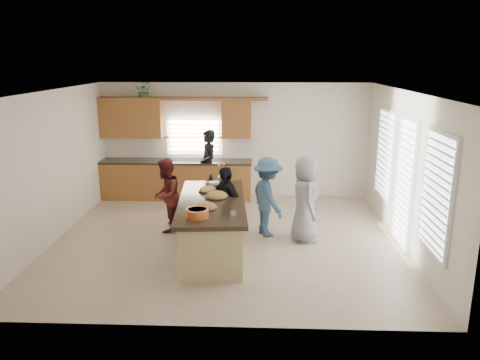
{
  "coord_description": "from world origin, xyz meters",
  "views": [
    {
      "loc": [
        0.58,
        -8.35,
        3.37
      ],
      "look_at": [
        0.24,
        0.12,
        1.15
      ],
      "focal_mm": 35.0,
      "sensor_mm": 36.0,
      "label": 1
    }
  ],
  "objects_px": {
    "woman_right_back": "(268,197)",
    "woman_right_front": "(305,199)",
    "salad_bowl": "(197,213)",
    "woman_left_front": "(226,205)",
    "woman_left_back": "(208,165)",
    "woman_left_mid": "(166,195)",
    "island": "(212,227)"
  },
  "relations": [
    {
      "from": "island",
      "to": "salad_bowl",
      "type": "xyz_separation_m",
      "value": [
        -0.13,
        -0.94,
        0.58
      ]
    },
    {
      "from": "salad_bowl",
      "to": "woman_right_front",
      "type": "relative_size",
      "value": 0.22
    },
    {
      "from": "island",
      "to": "woman_left_back",
      "type": "bearing_deg",
      "value": 92.95
    },
    {
      "from": "woman_left_back",
      "to": "woman_left_mid",
      "type": "xyz_separation_m",
      "value": [
        -0.61,
        -2.16,
        -0.12
      ]
    },
    {
      "from": "woman_left_mid",
      "to": "salad_bowl",
      "type": "bearing_deg",
      "value": 30.0
    },
    {
      "from": "salad_bowl",
      "to": "woman_left_front",
      "type": "xyz_separation_m",
      "value": [
        0.34,
        1.38,
        -0.3
      ]
    },
    {
      "from": "island",
      "to": "woman_right_back",
      "type": "bearing_deg",
      "value": 35.4
    },
    {
      "from": "woman_left_back",
      "to": "salad_bowl",
      "type": "bearing_deg",
      "value": -19.81
    },
    {
      "from": "woman_left_mid",
      "to": "woman_right_back",
      "type": "xyz_separation_m",
      "value": [
        2.0,
        -0.15,
        0.04
      ]
    },
    {
      "from": "woman_left_mid",
      "to": "woman_right_back",
      "type": "relative_size",
      "value": 0.95
    },
    {
      "from": "woman_right_back",
      "to": "salad_bowl",
      "type": "bearing_deg",
      "value": 123.09
    },
    {
      "from": "woman_right_back",
      "to": "woman_right_front",
      "type": "relative_size",
      "value": 0.95
    },
    {
      "from": "salad_bowl",
      "to": "woman_left_front",
      "type": "bearing_deg",
      "value": 76.06
    },
    {
      "from": "salad_bowl",
      "to": "woman_left_front",
      "type": "height_order",
      "value": "woman_left_front"
    },
    {
      "from": "woman_left_back",
      "to": "woman_left_mid",
      "type": "height_order",
      "value": "woman_left_back"
    },
    {
      "from": "woman_right_front",
      "to": "island",
      "type": "bearing_deg",
      "value": 102.89
    },
    {
      "from": "woman_left_back",
      "to": "woman_left_front",
      "type": "bearing_deg",
      "value": -10.8
    },
    {
      "from": "salad_bowl",
      "to": "woman_left_front",
      "type": "relative_size",
      "value": 0.24
    },
    {
      "from": "island",
      "to": "woman_left_back",
      "type": "distance_m",
      "value": 3.19
    },
    {
      "from": "island",
      "to": "woman_left_back",
      "type": "height_order",
      "value": "woman_left_back"
    },
    {
      "from": "salad_bowl",
      "to": "woman_right_back",
      "type": "height_order",
      "value": "woman_right_back"
    },
    {
      "from": "island",
      "to": "salad_bowl",
      "type": "height_order",
      "value": "salad_bowl"
    },
    {
      "from": "woman_left_front",
      "to": "woman_right_front",
      "type": "bearing_deg",
      "value": 56.21
    },
    {
      "from": "salad_bowl",
      "to": "woman_right_front",
      "type": "distance_m",
      "value": 2.38
    },
    {
      "from": "salad_bowl",
      "to": "woman_left_front",
      "type": "distance_m",
      "value": 1.46
    },
    {
      "from": "woman_left_mid",
      "to": "woman_right_front",
      "type": "bearing_deg",
      "value": 87.02
    },
    {
      "from": "woman_left_front",
      "to": "woman_right_front",
      "type": "xyz_separation_m",
      "value": [
        1.48,
        0.13,
        0.08
      ]
    },
    {
      "from": "island",
      "to": "woman_left_mid",
      "type": "xyz_separation_m",
      "value": [
        -1.01,
        0.98,
        0.28
      ]
    },
    {
      "from": "woman_right_front",
      "to": "woman_left_front",
      "type": "bearing_deg",
      "value": 89.1
    },
    {
      "from": "woman_left_front",
      "to": "woman_right_back",
      "type": "bearing_deg",
      "value": 76.71
    },
    {
      "from": "woman_left_front",
      "to": "island",
      "type": "bearing_deg",
      "value": -64.37
    },
    {
      "from": "woman_left_mid",
      "to": "woman_left_front",
      "type": "relative_size",
      "value": 1.01
    }
  ]
}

